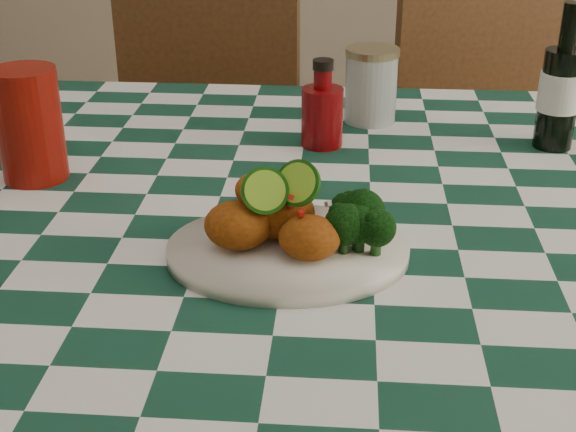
# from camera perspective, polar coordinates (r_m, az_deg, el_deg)

# --- Properties ---
(dining_table) EXTENTS (1.66, 1.06, 0.79)m
(dining_table) POSITION_cam_1_polar(r_m,az_deg,el_deg) (1.30, 0.43, -14.62)
(dining_table) COLOR #133D2E
(dining_table) RESTS_ON ground
(plate) EXTENTS (0.30, 0.25, 0.02)m
(plate) POSITION_cam_1_polar(r_m,az_deg,el_deg) (0.94, -0.00, -2.52)
(plate) COLOR silver
(plate) RESTS_ON dining_table
(fried_chicken_pile) EXTENTS (0.15, 0.11, 0.09)m
(fried_chicken_pile) POSITION_cam_1_polar(r_m,az_deg,el_deg) (0.91, -0.19, 0.56)
(fried_chicken_pile) COLOR #9C470F
(fried_chicken_pile) RESTS_ON plate
(broccoli_side) EXTENTS (0.08, 0.08, 0.06)m
(broccoli_side) POSITION_cam_1_polar(r_m,az_deg,el_deg) (0.93, 5.63, -0.22)
(broccoli_side) COLOR black
(broccoli_side) RESTS_ON plate
(red_tumbler) EXTENTS (0.12, 0.12, 0.16)m
(red_tumbler) POSITION_cam_1_polar(r_m,az_deg,el_deg) (1.18, -17.91, 6.20)
(red_tumbler) COLOR maroon
(red_tumbler) RESTS_ON dining_table
(ketchup_bottle) EXTENTS (0.08, 0.08, 0.14)m
(ketchup_bottle) POSITION_cam_1_polar(r_m,az_deg,el_deg) (1.25, 2.46, 8.01)
(ketchup_bottle) COLOR #670507
(ketchup_bottle) RESTS_ON dining_table
(mason_jar) EXTENTS (0.09, 0.09, 0.13)m
(mason_jar) POSITION_cam_1_polar(r_m,az_deg,el_deg) (1.37, 5.93, 9.23)
(mason_jar) COLOR #B2BCBA
(mason_jar) RESTS_ON dining_table
(beer_bottle) EXTENTS (0.08, 0.08, 0.22)m
(beer_bottle) POSITION_cam_1_polar(r_m,az_deg,el_deg) (1.30, 18.90, 9.31)
(beer_bottle) COLOR black
(beer_bottle) RESTS_ON dining_table
(wooden_chair_left) EXTENTS (0.50, 0.52, 1.00)m
(wooden_chair_left) POSITION_cam_1_polar(r_m,az_deg,el_deg) (1.91, -7.08, 3.02)
(wooden_chair_left) COLOR #472814
(wooden_chair_left) RESTS_ON ground
(wooden_chair_right) EXTENTS (0.53, 0.54, 0.92)m
(wooden_chair_right) POSITION_cam_1_polar(r_m,az_deg,el_deg) (1.93, 14.93, 1.23)
(wooden_chair_right) COLOR #472814
(wooden_chair_right) RESTS_ON ground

